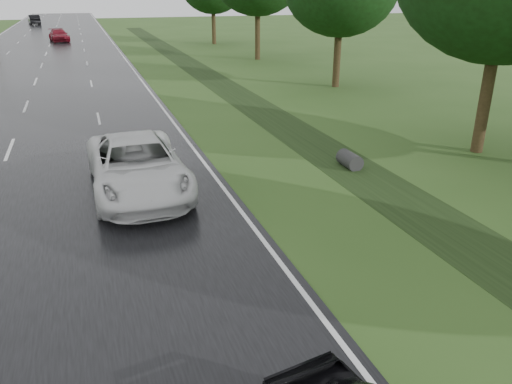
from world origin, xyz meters
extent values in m
cube|color=black|center=(0.00, 45.00, 0.02)|extent=(14.00, 180.00, 0.04)
cube|color=silver|center=(6.75, 45.00, 0.04)|extent=(0.12, 180.00, 0.01)
cube|color=silver|center=(0.00, 45.00, 0.04)|extent=(0.12, 180.00, 0.01)
cube|color=black|center=(11.50, 20.00, 0.00)|extent=(2.20, 120.00, 0.01)
cylinder|color=#2D2D2D|center=(11.50, 10.00, 0.25)|extent=(0.56, 1.00, 0.56)
cylinder|color=#342615|center=(17.00, 10.00, 1.92)|extent=(0.44, 0.44, 3.84)
cylinder|color=#342615|center=(18.20, 24.00, 1.76)|extent=(0.44, 0.44, 3.52)
cylinder|color=#342615|center=(17.80, 38.00, 2.08)|extent=(0.44, 0.44, 4.16)
cylinder|color=#342615|center=(17.50, 52.00, 1.84)|extent=(0.44, 0.44, 3.68)
imported|color=silver|center=(4.25, 10.00, 0.86)|extent=(2.81, 5.92, 1.63)
imported|color=maroon|center=(1.00, 60.29, 0.72)|extent=(2.63, 4.93, 1.36)
imported|color=black|center=(-3.63, 92.72, 0.83)|extent=(2.37, 5.00, 1.58)
camera|label=1|loc=(3.02, -4.59, 5.82)|focal=35.00mm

